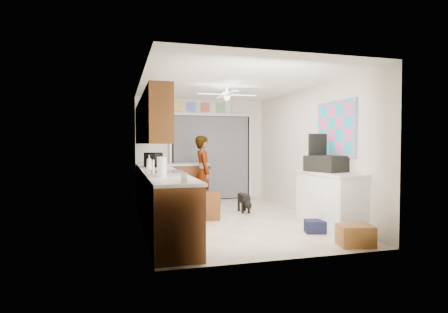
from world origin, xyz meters
TOP-DOWN VIEW (x-y plane):
  - floor at (0.00, 0.00)m, footprint 5.00×5.00m
  - ceiling at (0.00, 0.00)m, footprint 5.00×5.00m
  - wall_back at (0.00, 2.50)m, footprint 3.20×0.00m
  - wall_front at (0.00, -2.50)m, footprint 3.20×0.00m
  - wall_left at (-1.60, 0.00)m, footprint 0.00×5.00m
  - wall_right at (1.60, 0.00)m, footprint 0.00×5.00m
  - left_base_cabinets at (-1.30, 0.00)m, footprint 0.60×4.80m
  - left_countertop at (-1.29, 0.00)m, footprint 0.62×4.80m
  - upper_cabinets at (-1.44, 0.20)m, footprint 0.32×4.00m
  - sink_basin at (-1.29, -1.00)m, footprint 0.50×0.76m
  - faucet at (-1.48, -1.00)m, footprint 0.03×0.03m
  - peninsula_base at (-0.50, 2.00)m, footprint 1.00×0.60m
  - peninsula_top at (-0.50, 2.00)m, footprint 1.04×0.64m
  - back_opening_recess at (0.25, 2.47)m, footprint 2.00×0.06m
  - curtain_panel at (0.25, 2.43)m, footprint 1.90×0.03m
  - door_trim_left at (-0.77, 2.44)m, footprint 0.06×0.04m
  - door_trim_right at (1.27, 2.44)m, footprint 0.06×0.04m
  - door_trim_head at (0.25, 2.44)m, footprint 2.10×0.04m
  - header_frame_0 at (-0.60, 2.47)m, footprint 0.22×0.02m
  - header_frame_1 at (-0.25, 2.47)m, footprint 0.22×0.02m
  - header_frame_2 at (0.10, 2.47)m, footprint 0.22×0.02m
  - header_frame_3 at (0.50, 2.47)m, footprint 0.22×0.02m
  - header_frame_4 at (0.90, 2.47)m, footprint 0.22×0.02m
  - route66_sign at (-0.95, 2.47)m, footprint 0.22×0.02m
  - right_counter_base at (1.35, -1.20)m, footprint 0.50×1.40m
  - right_counter_top at (1.34, -1.20)m, footprint 0.54×1.44m
  - abstract_painting at (1.58, -1.00)m, footprint 0.03×1.15m
  - ceiling_fan at (0.00, 0.20)m, footprint 1.14×1.14m
  - microwave at (-1.32, 0.89)m, footprint 0.35×0.51m
  - soap_bottle at (-1.45, 0.21)m, footprint 0.11×0.11m
  - jar_b at (-1.23, -2.25)m, footprint 0.10×0.10m
  - paper_towel_roll at (-1.40, -1.38)m, footprint 0.17×0.17m
  - suitcase at (1.32, -1.14)m, footprint 0.62×0.72m
  - suitcase_rim at (1.32, -1.14)m, footprint 0.59×0.68m
  - suitcase_lid at (1.32, -0.85)m, footprint 0.41×0.15m
  - cardboard_box at (1.14, -2.20)m, footprint 0.52×0.44m
  - navy_crate at (1.00, -1.37)m, footprint 0.39×0.35m
  - cabinet_door_panel at (-0.39, -0.10)m, footprint 0.38×0.21m
  - man at (-0.22, 1.28)m, footprint 0.39×0.58m
  - dog at (0.47, 0.59)m, footprint 0.23×0.53m

SIDE VIEW (x-z plane):
  - floor at x=0.00m, z-range 0.00..0.00m
  - navy_crate at x=1.00m, z-range 0.00..0.20m
  - cardboard_box at x=1.14m, z-range 0.00..0.29m
  - dog at x=0.47m, z-range 0.00..0.41m
  - cabinet_door_panel at x=-0.39m, z-range 0.00..0.54m
  - left_base_cabinets at x=-1.30m, z-range 0.00..0.90m
  - peninsula_base at x=-0.50m, z-range 0.00..0.90m
  - right_counter_base at x=1.35m, z-range 0.00..0.90m
  - man at x=-0.22m, z-range 0.00..1.57m
  - left_countertop at x=-1.29m, z-range 0.90..0.94m
  - peninsula_top at x=-0.50m, z-range 0.90..0.94m
  - right_counter_top at x=1.34m, z-range 0.90..0.94m
  - sink_basin at x=-1.29m, z-range 0.92..0.98m
  - suitcase_rim at x=1.32m, z-range 0.95..0.97m
  - jar_b at x=-1.23m, z-range 0.94..1.06m
  - faucet at x=-1.48m, z-range 0.94..1.16m
  - back_opening_recess at x=0.25m, z-range 0.00..2.10m
  - door_trim_left at x=-0.77m, z-range 0.00..2.10m
  - door_trim_right at x=1.27m, z-range 0.00..2.10m
  - curtain_panel at x=0.25m, z-range 0.03..2.08m
  - soap_bottle at x=-1.45m, z-range 0.94..1.20m
  - suitcase at x=1.32m, z-range 0.94..1.20m
  - paper_towel_roll at x=-1.40m, z-range 0.94..1.22m
  - microwave at x=-1.32m, z-range 0.94..1.22m
  - wall_back at x=0.00m, z-range -0.35..2.85m
  - wall_front at x=0.00m, z-range -0.35..2.85m
  - wall_left at x=-1.60m, z-range -1.25..3.75m
  - wall_right at x=1.60m, z-range -1.25..3.75m
  - suitcase_lid at x=1.32m, z-range 1.07..1.57m
  - abstract_painting at x=1.58m, z-range 1.17..2.12m
  - upper_cabinets at x=-1.44m, z-range 1.40..2.20m
  - door_trim_head at x=0.25m, z-range 2.09..2.15m
  - header_frame_0 at x=-0.60m, z-range 2.19..2.41m
  - header_frame_1 at x=-0.25m, z-range 2.19..2.41m
  - header_frame_2 at x=0.10m, z-range 2.19..2.41m
  - header_frame_3 at x=0.50m, z-range 2.19..2.41m
  - header_frame_4 at x=0.90m, z-range 2.19..2.41m
  - route66_sign at x=-0.95m, z-range 2.17..2.43m
  - ceiling_fan at x=0.00m, z-range 2.20..2.44m
  - ceiling at x=0.00m, z-range 2.50..2.50m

